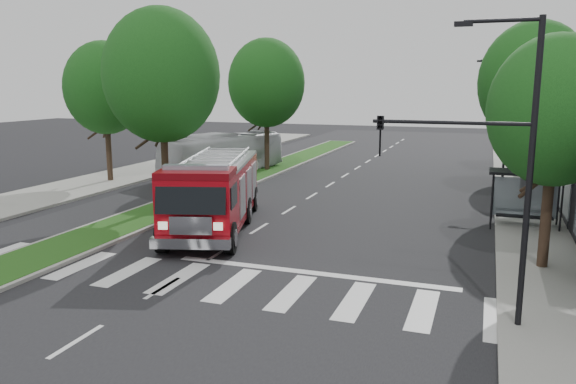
{
  "coord_description": "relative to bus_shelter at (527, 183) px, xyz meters",
  "views": [
    {
      "loc": [
        9.45,
        -18.61,
        6.36
      ],
      "look_at": [
        1.44,
        3.84,
        1.8
      ],
      "focal_mm": 35.0,
      "sensor_mm": 36.0,
      "label": 1
    }
  ],
  "objects": [
    {
      "name": "sidewalk_left",
      "position": [
        -25.7,
        1.85,
        -1.96
      ],
      "size": [
        5.0,
        80.0,
        0.15
      ],
      "primitive_type": "cube",
      "color": "gray",
      "rests_on": "ground"
    },
    {
      "name": "tree_left_mid",
      "position": [
        -25.2,
        3.85,
        4.12
      ],
      "size": [
        5.2,
        5.2,
        9.16
      ],
      "color": "black",
      "rests_on": "ground"
    },
    {
      "name": "tree_median_near",
      "position": [
        -17.2,
        -2.15,
        4.77
      ],
      "size": [
        5.8,
        5.8,
        10.16
      ],
      "color": "black",
      "rests_on": "ground"
    },
    {
      "name": "streetlight_right_near",
      "position": [
        -1.59,
        -11.65,
        2.63
      ],
      "size": [
        4.08,
        0.22,
        8.0
      ],
      "color": "black",
      "rests_on": "ground"
    },
    {
      "name": "tree_right_near",
      "position": [
        0.3,
        -6.15,
        3.47
      ],
      "size": [
        4.4,
        4.4,
        8.05
      ],
      "color": "black",
      "rests_on": "ground"
    },
    {
      "name": "fire_engine",
      "position": [
        -13.1,
        -4.79,
        -0.42
      ],
      "size": [
        5.54,
        10.18,
        3.38
      ],
      "rotation": [
        0.0,
        0.0,
        0.29
      ],
      "color": "#65050B",
      "rests_on": "ground"
    },
    {
      "name": "sidewalk_right",
      "position": [
        1.3,
        1.85,
        -1.96
      ],
      "size": [
        5.0,
        80.0,
        0.15
      ],
      "primitive_type": "cube",
      "color": "gray",
      "rests_on": "ground"
    },
    {
      "name": "tree_right_mid",
      "position": [
        0.3,
        5.85,
        4.45
      ],
      "size": [
        5.6,
        5.6,
        9.72
      ],
      "color": "black",
      "rests_on": "ground"
    },
    {
      "name": "tree_median_far",
      "position": [
        -17.2,
        11.85,
        4.45
      ],
      "size": [
        5.6,
        5.6,
        9.72
      ],
      "color": "black",
      "rests_on": "ground"
    },
    {
      "name": "tree_right_far",
      "position": [
        0.3,
        15.85,
        3.8
      ],
      "size": [
        5.0,
        5.0,
        8.73
      ],
      "color": "black",
      "rests_on": "ground"
    },
    {
      "name": "city_bus",
      "position": [
        -19.7,
        9.66,
        -0.56
      ],
      "size": [
        5.61,
        10.86,
        2.96
      ],
      "primitive_type": "imported",
      "rotation": [
        0.0,
        0.0,
        -0.31
      ],
      "color": "silver",
      "rests_on": "ground"
    },
    {
      "name": "median",
      "position": [
        -17.2,
        9.85,
        -1.96
      ],
      "size": [
        3.0,
        50.0,
        0.15
      ],
      "color": "gray",
      "rests_on": "ground"
    },
    {
      "name": "streetlight_right_far",
      "position": [
        -0.85,
        11.85,
        2.44
      ],
      "size": [
        2.11,
        0.2,
        8.0
      ],
      "color": "black",
      "rests_on": "ground"
    },
    {
      "name": "bus_shelter",
      "position": [
        0.0,
        0.0,
        0.0
      ],
      "size": [
        3.2,
        1.6,
        2.61
      ],
      "color": "black",
      "rests_on": "ground"
    },
    {
      "name": "ground",
      "position": [
        -11.2,
        -8.15,
        -2.04
      ],
      "size": [
        140.0,
        140.0,
        0.0
      ],
      "primitive_type": "plane",
      "color": "black",
      "rests_on": "ground"
    }
  ]
}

